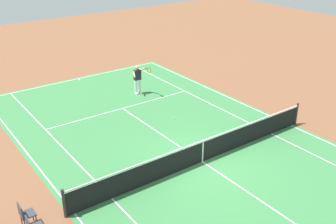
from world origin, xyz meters
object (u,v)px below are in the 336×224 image
(tennis_net, at_px, (203,151))
(spectator_chair_5, at_px, (25,213))
(tennis_ball, at_px, (174,118))
(tennis_player_near, at_px, (138,78))

(tennis_net, distance_m, spectator_chair_5, 6.97)
(tennis_ball, distance_m, spectator_chair_5, 9.12)
(tennis_net, bearing_deg, tennis_ball, -20.37)
(tennis_net, height_order, spectator_chair_5, tennis_net)
(tennis_player_near, relative_size, tennis_ball, 25.71)
(tennis_player_near, distance_m, tennis_ball, 3.95)
(tennis_net, bearing_deg, tennis_player_near, -12.93)
(tennis_net, distance_m, tennis_ball, 4.11)
(tennis_player_near, height_order, tennis_ball, tennis_player_near)
(spectator_chair_5, bearing_deg, tennis_ball, -67.04)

